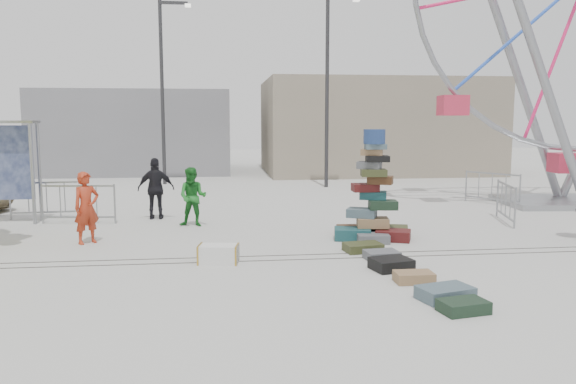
{
  "coord_description": "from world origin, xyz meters",
  "views": [
    {
      "loc": [
        -1.48,
        -10.54,
        2.84
      ],
      "look_at": [
        0.06,
        2.25,
        1.2
      ],
      "focal_mm": 35.0,
      "sensor_mm": 36.0,
      "label": 1
    }
  ],
  "objects": [
    {
      "name": "ground",
      "position": [
        0.0,
        0.0,
        0.0
      ],
      "size": [
        90.0,
        90.0,
        0.0
      ],
      "primitive_type": "plane",
      "color": "#9E9E99",
      "rests_on": "ground"
    },
    {
      "name": "track_line_near",
      "position": [
        0.0,
        0.6,
        0.0
      ],
      "size": [
        40.0,
        0.04,
        0.01
      ],
      "primitive_type": "cube",
      "color": "#47443F",
      "rests_on": "ground"
    },
    {
      "name": "track_line_far",
      "position": [
        0.0,
        1.0,
        0.0
      ],
      "size": [
        40.0,
        0.04,
        0.01
      ],
      "primitive_type": "cube",
      "color": "#47443F",
      "rests_on": "ground"
    },
    {
      "name": "building_right",
      "position": [
        7.0,
        20.0,
        2.5
      ],
      "size": [
        12.0,
        8.0,
        5.0
      ],
      "primitive_type": "cube",
      "color": "gray",
      "rests_on": "ground"
    },
    {
      "name": "building_left",
      "position": [
        -6.0,
        22.0,
        2.2
      ],
      "size": [
        10.0,
        8.0,
        4.4
      ],
      "primitive_type": "cube",
      "color": "gray",
      "rests_on": "ground"
    },
    {
      "name": "lamp_post_right",
      "position": [
        3.09,
        13.0,
        4.48
      ],
      "size": [
        1.41,
        0.25,
        8.0
      ],
      "color": "#2D2D30",
      "rests_on": "ground"
    },
    {
      "name": "lamp_post_left",
      "position": [
        -3.91,
        15.0,
        4.48
      ],
      "size": [
        1.41,
        0.25,
        8.0
      ],
      "color": "#2D2D30",
      "rests_on": "ground"
    },
    {
      "name": "suitcase_tower",
      "position": [
        2.14,
        2.5,
        0.74
      ],
      "size": [
        1.99,
        1.66,
        2.63
      ],
      "rotation": [
        0.0,
        0.0,
        -0.25
      ],
      "color": "#1B4C51",
      "rests_on": "ground"
    },
    {
      "name": "steamer_trunk",
      "position": [
        -1.55,
        0.52,
        0.18
      ],
      "size": [
        0.85,
        0.58,
        0.37
      ],
      "primitive_type": "cube",
      "rotation": [
        0.0,
        0.0,
        -0.16
      ],
      "color": "silver",
      "rests_on": "ground"
    },
    {
      "name": "row_case_0",
      "position": [
        1.57,
        1.15,
        0.09
      ],
      "size": [
        0.87,
        0.64,
        0.19
      ],
      "primitive_type": "cube",
      "rotation": [
        0.0,
        0.0,
        0.15
      ],
      "color": "#3B4020",
      "rests_on": "ground"
    },
    {
      "name": "row_case_1",
      "position": [
        1.78,
        0.41,
        0.09
      ],
      "size": [
        0.72,
        0.58,
        0.18
      ],
      "primitive_type": "cube",
      "rotation": [
        0.0,
        0.0,
        0.1
      ],
      "color": "slate",
      "rests_on": "ground"
    },
    {
      "name": "row_case_2",
      "position": [
        1.73,
        -0.38,
        0.11
      ],
      "size": [
        0.85,
        0.74,
        0.22
      ],
      "primitive_type": "cube",
      "rotation": [
        0.0,
        0.0,
        0.24
      ],
      "color": "black",
      "rests_on": "ground"
    },
    {
      "name": "row_case_3",
      "position": [
        1.88,
        -1.25,
        0.09
      ],
      "size": [
        0.68,
        0.44,
        0.19
      ],
      "primitive_type": "cube",
      "rotation": [
        0.0,
        0.0,
        -0.01
      ],
      "color": "#94714B",
      "rests_on": "ground"
    },
    {
      "name": "row_case_4",
      "position": [
        2.05,
        -2.23,
        0.11
      ],
      "size": [
        0.96,
        0.74,
        0.22
      ],
      "primitive_type": "cube",
      "rotation": [
        0.0,
        0.0,
        0.26
      ],
      "color": "#4B616C",
      "rests_on": "ground"
    },
    {
      "name": "row_case_5",
      "position": [
        2.08,
        -2.85,
        0.09
      ],
      "size": [
        0.77,
        0.58,
        0.19
      ],
      "primitive_type": "cube",
      "rotation": [
        0.0,
        0.0,
        0.18
      ],
      "color": "#1B3020",
      "rests_on": "ground"
    },
    {
      "name": "barricade_dummy_b",
      "position": [
        -6.54,
        6.36,
        0.55
      ],
      "size": [
        2.0,
        0.25,
        1.1
      ],
      "primitive_type": null,
      "rotation": [
        0.0,
        0.0,
        0.08
      ],
      "color": "gray",
      "rests_on": "ground"
    },
    {
      "name": "barricade_dummy_c",
      "position": [
        -5.41,
        5.37,
        0.55
      ],
      "size": [
        2.0,
        0.32,
        1.1
      ],
      "primitive_type": null,
      "rotation": [
        0.0,
        0.0,
        -0.11
      ],
      "color": "gray",
      "rests_on": "ground"
    },
    {
      "name": "barricade_wheel_front",
      "position": [
        6.46,
        4.2,
        0.55
      ],
      "size": [
        0.6,
        1.96,
        1.1
      ],
      "primitive_type": null,
      "rotation": [
        0.0,
        0.0,
        1.32
      ],
      "color": "gray",
      "rests_on": "ground"
    },
    {
      "name": "barricade_wheel_back",
      "position": [
        7.69,
        7.46,
        0.55
      ],
      "size": [
        1.17,
        1.73,
        1.1
      ],
      "primitive_type": null,
      "rotation": [
        0.0,
        0.0,
        -1.0
      ],
      "color": "gray",
      "rests_on": "ground"
    },
    {
      "name": "pedestrian_red",
      "position": [
        -4.58,
        2.73,
        0.84
      ],
      "size": [
        0.73,
        0.69,
        1.67
      ],
      "primitive_type": "imported",
      "rotation": [
        0.0,
        0.0,
        0.67
      ],
      "color": "#A02D16",
      "rests_on": "ground"
    },
    {
      "name": "pedestrian_green",
      "position": [
        -2.24,
        4.61,
        0.8
      ],
      "size": [
        0.89,
        0.76,
        1.59
      ],
      "primitive_type": "imported",
      "rotation": [
        0.0,
        0.0,
        -0.22
      ],
      "color": "#1A6A21",
      "rests_on": "ground"
    },
    {
      "name": "pedestrian_black",
      "position": [
        -3.35,
        5.86,
        0.89
      ],
      "size": [
        1.04,
        0.44,
        1.77
      ],
      "primitive_type": "imported",
      "rotation": [
        0.0,
        0.0,
        3.15
      ],
      "color": "black",
      "rests_on": "ground"
    }
  ]
}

